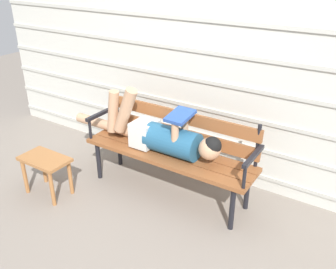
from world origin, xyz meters
name	(u,v)px	position (x,y,z in m)	size (l,w,h in m)	color
ground_plane	(164,195)	(0.00, 0.00, 0.00)	(12.00, 12.00, 0.00)	gray
house_siding	(201,50)	(0.00, 0.62, 1.24)	(5.27, 0.08, 2.47)	beige
park_bench	(172,146)	(0.00, 0.13, 0.46)	(1.62, 0.43, 0.81)	brown
reclining_person	(159,134)	(-0.09, 0.07, 0.58)	(1.66, 0.26, 0.56)	#23567A
footstool	(46,165)	(-0.93, -0.55, 0.30)	(0.46, 0.27, 0.38)	#9E6638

